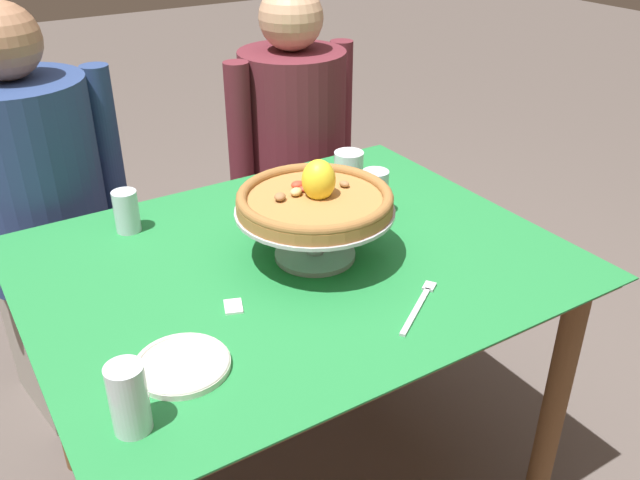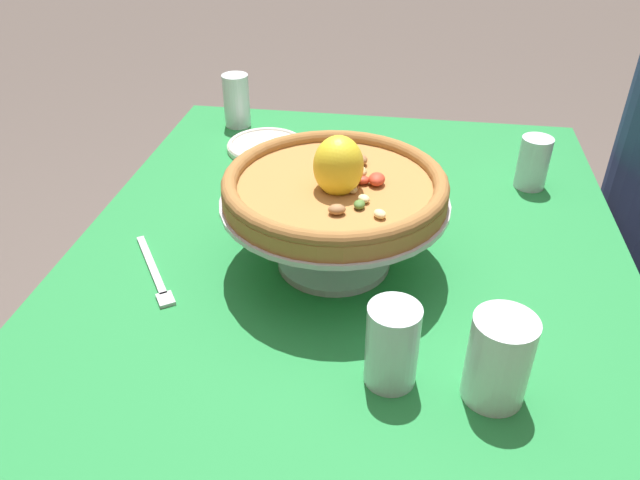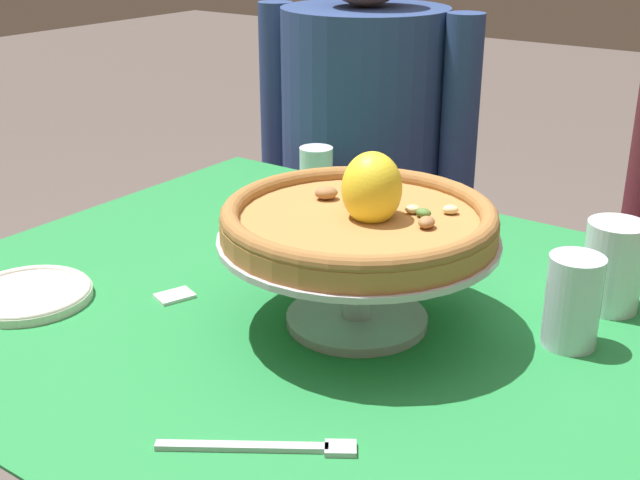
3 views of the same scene
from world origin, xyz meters
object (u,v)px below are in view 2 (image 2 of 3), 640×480
object	(u,v)px
water_glass_front_left	(237,104)
sugar_packet	(308,186)
pizza_stand	(334,220)
water_glass_back_left	(533,165)
side_plate	(266,145)
dinner_fork	(155,273)
water_glass_side_right	(392,350)
water_glass_back_right	(498,364)
pizza	(335,185)

from	to	relation	value
water_glass_front_left	sugar_packet	distance (m)	0.36
pizza_stand	sugar_packet	world-z (taller)	pizza_stand
water_glass_back_left	water_glass_front_left	distance (m)	0.69
side_plate	dinner_fork	bearing A→B (deg)	-8.45
water_glass_back_left	water_glass_side_right	bearing A→B (deg)	-23.49
pizza_stand	water_glass_side_right	distance (m)	0.27
water_glass_back_right	side_plate	world-z (taller)	water_glass_back_right
water_glass_back_left	side_plate	bearing A→B (deg)	-98.80
pizza_stand	pizza	distance (m)	0.06
dinner_fork	pizza_stand	bearing A→B (deg)	105.48
water_glass_back_right	water_glass_back_left	size ratio (longest dim) A/B	1.18
dinner_fork	water_glass_front_left	bearing A→B (deg)	-177.65
water_glass_back_right	side_plate	xyz separation A→B (m)	(-0.66, -0.45, -0.04)
water_glass_front_left	dinner_fork	xyz separation A→B (m)	(0.61, 0.02, -0.05)
sugar_packet	pizza	bearing A→B (deg)	19.08
sugar_packet	water_glass_side_right	bearing A→B (deg)	21.28
pizza	dinner_fork	bearing A→B (deg)	-74.78
water_glass_back_right	side_plate	size ratio (longest dim) A/B	0.71
pizza	dinner_fork	world-z (taller)	pizza
water_glass_back_left	dinner_fork	size ratio (longest dim) A/B	0.58
side_plate	pizza_stand	bearing A→B (deg)	27.08
water_glass_back_right	pizza_stand	bearing A→B (deg)	-136.85
water_glass_side_right	sugar_packet	distance (m)	0.53
water_glass_back_left	water_glass_front_left	world-z (taller)	water_glass_front_left
water_glass_back_right	pizza	bearing A→B (deg)	-136.83
side_plate	sugar_packet	distance (m)	0.20
water_glass_back_right	side_plate	bearing A→B (deg)	-146.01
water_glass_back_right	sugar_packet	distance (m)	0.60
water_glass_side_right	dinner_fork	bearing A→B (deg)	-113.37
water_glass_back_right	water_glass_side_right	xyz separation A→B (m)	(-0.01, -0.13, -0.00)
pizza	water_glass_back_right	world-z (taller)	pizza
sugar_packet	dinner_fork	bearing A→B (deg)	-30.95
side_plate	water_glass_front_left	bearing A→B (deg)	-141.40
water_glass_front_left	dinner_fork	world-z (taller)	water_glass_front_left
pizza_stand	pizza	size ratio (longest dim) A/B	1.03
water_glass_side_right	side_plate	world-z (taller)	water_glass_side_right
pizza	water_glass_back_right	xyz separation A→B (m)	(0.25, 0.24, -0.09)
water_glass_back_right	dinner_fork	bearing A→B (deg)	-108.67
dinner_fork	pizza	bearing A→B (deg)	105.22
water_glass_back_left	side_plate	size ratio (longest dim) A/B	0.60
water_glass_back_left	sugar_packet	world-z (taller)	water_glass_back_left
pizza	water_glass_back_right	bearing A→B (deg)	43.17
water_glass_front_left	side_plate	distance (m)	0.16
water_glass_side_right	sugar_packet	size ratio (longest dim) A/B	2.36
side_plate	water_glass_side_right	bearing A→B (deg)	25.77
water_glass_back_left	sugar_packet	xyz separation A→B (m)	(0.07, -0.44, -0.04)
side_plate	pizza	bearing A→B (deg)	27.11
water_glass_back_right	water_glass_front_left	bearing A→B (deg)	-145.26
pizza_stand	side_plate	xyz separation A→B (m)	(-0.41, -0.21, -0.08)
pizza_stand	water_glass_back_right	world-z (taller)	same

